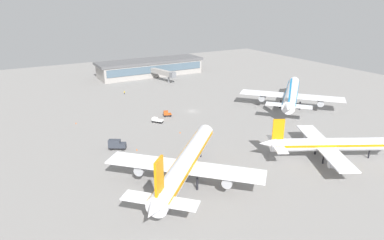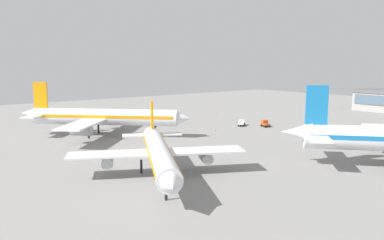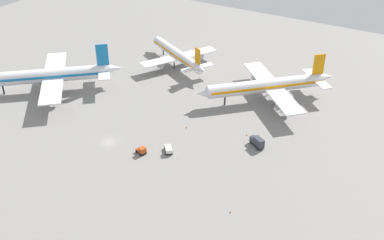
{
  "view_description": "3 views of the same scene",
  "coord_description": "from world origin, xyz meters",
  "px_view_note": "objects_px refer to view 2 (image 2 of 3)",
  "views": [
    {
      "loc": [
        70.25,
        122.86,
        46.8
      ],
      "look_at": [
        10.17,
        17.44,
        3.16
      ],
      "focal_mm": 31.83,
      "sensor_mm": 36.0,
      "label": 1
    },
    {
      "loc": [
        -71.58,
        99.03,
        21.51
      ],
      "look_at": [
        22.76,
        24.83,
        3.42
      ],
      "focal_mm": 34.79,
      "sensor_mm": 36.0,
      "label": 2
    },
    {
      "loc": [
        85.27,
        -90.43,
        81.71
      ],
      "look_at": [
        18.79,
        20.14,
        3.68
      ],
      "focal_mm": 43.22,
      "sensor_mm": 36.0,
      "label": 3
    }
  ],
  "objects_px": {
    "airplane_at_gate": "(103,117)",
    "safety_cone_far_side": "(217,113)",
    "catering_truck": "(167,118)",
    "safety_cone_near_gate": "(215,130)",
    "airplane_distant": "(158,152)",
    "pushback_tractor": "(241,123)",
    "baggage_tug": "(265,123)",
    "safety_cone_mid_apron": "(166,125)",
    "ground_crew_worker": "(324,113)"
  },
  "relations": [
    {
      "from": "airplane_at_gate",
      "to": "ground_crew_worker",
      "type": "bearing_deg",
      "value": 36.02
    },
    {
      "from": "airplane_at_gate",
      "to": "catering_truck",
      "type": "xyz_separation_m",
      "value": [
        9.56,
        -29.71,
        -4.15
      ]
    },
    {
      "from": "safety_cone_mid_apron",
      "to": "safety_cone_near_gate",
      "type": "bearing_deg",
      "value": -162.02
    },
    {
      "from": "baggage_tug",
      "to": "safety_cone_mid_apron",
      "type": "height_order",
      "value": "baggage_tug"
    },
    {
      "from": "airplane_at_gate",
      "to": "ground_crew_worker",
      "type": "relative_size",
      "value": 24.9
    },
    {
      "from": "airplane_distant",
      "to": "safety_cone_near_gate",
      "type": "bearing_deg",
      "value": 153.62
    },
    {
      "from": "airplane_at_gate",
      "to": "safety_cone_far_side",
      "type": "relative_size",
      "value": 69.31
    },
    {
      "from": "airplane_distant",
      "to": "safety_cone_near_gate",
      "type": "distance_m",
      "value": 50.73
    },
    {
      "from": "baggage_tug",
      "to": "safety_cone_near_gate",
      "type": "bearing_deg",
      "value": 97.31
    },
    {
      "from": "airplane_at_gate",
      "to": "safety_cone_mid_apron",
      "type": "bearing_deg",
      "value": 54.47
    },
    {
      "from": "safety_cone_near_gate",
      "to": "safety_cone_far_side",
      "type": "distance_m",
      "value": 42.52
    },
    {
      "from": "baggage_tug",
      "to": "ground_crew_worker",
      "type": "distance_m",
      "value": 42.35
    },
    {
      "from": "airplane_at_gate",
      "to": "airplane_distant",
      "type": "distance_m",
      "value": 45.44
    },
    {
      "from": "airplane_at_gate",
      "to": "pushback_tractor",
      "type": "distance_m",
      "value": 48.45
    },
    {
      "from": "safety_cone_far_side",
      "to": "pushback_tractor",
      "type": "bearing_deg",
      "value": 153.3
    },
    {
      "from": "airplane_at_gate",
      "to": "ground_crew_worker",
      "type": "distance_m",
      "value": 94.92
    },
    {
      "from": "airplane_at_gate",
      "to": "safety_cone_mid_apron",
      "type": "distance_m",
      "value": 26.59
    },
    {
      "from": "airplane_distant",
      "to": "safety_cone_mid_apron",
      "type": "distance_m",
      "value": 60.02
    },
    {
      "from": "safety_cone_mid_apron",
      "to": "pushback_tractor",
      "type": "bearing_deg",
      "value": -128.44
    },
    {
      "from": "catering_truck",
      "to": "baggage_tug",
      "type": "bearing_deg",
      "value": 69.22
    },
    {
      "from": "airplane_at_gate",
      "to": "catering_truck",
      "type": "height_order",
      "value": "airplane_at_gate"
    },
    {
      "from": "ground_crew_worker",
      "to": "airplane_at_gate",
      "type": "bearing_deg",
      "value": 13.46
    },
    {
      "from": "pushback_tractor",
      "to": "safety_cone_far_side",
      "type": "bearing_deg",
      "value": 24.27
    },
    {
      "from": "safety_cone_near_gate",
      "to": "pushback_tractor",
      "type": "bearing_deg",
      "value": -80.0
    },
    {
      "from": "airplane_distant",
      "to": "safety_cone_far_side",
      "type": "distance_m",
      "value": 92.72
    },
    {
      "from": "baggage_tug",
      "to": "safety_cone_mid_apron",
      "type": "relative_size",
      "value": 6.07
    },
    {
      "from": "safety_cone_near_gate",
      "to": "baggage_tug",
      "type": "bearing_deg",
      "value": -101.7
    },
    {
      "from": "airplane_distant",
      "to": "safety_cone_near_gate",
      "type": "xyz_separation_m",
      "value": [
        29.51,
        -41.02,
        -4.48
      ]
    },
    {
      "from": "ground_crew_worker",
      "to": "safety_cone_near_gate",
      "type": "relative_size",
      "value": 2.78
    },
    {
      "from": "airplane_at_gate",
      "to": "catering_truck",
      "type": "relative_size",
      "value": 7.23
    },
    {
      "from": "airplane_distant",
      "to": "pushback_tractor",
      "type": "height_order",
      "value": "airplane_distant"
    },
    {
      "from": "airplane_distant",
      "to": "catering_truck",
      "type": "xyz_separation_m",
      "value": [
        54.07,
        -38.83,
        -3.08
      ]
    },
    {
      "from": "catering_truck",
      "to": "pushback_tractor",
      "type": "bearing_deg",
      "value": 69.54
    },
    {
      "from": "catering_truck",
      "to": "baggage_tug",
      "type": "distance_m",
      "value": 35.91
    },
    {
      "from": "airplane_at_gate",
      "to": "safety_cone_near_gate",
      "type": "height_order",
      "value": "airplane_at_gate"
    },
    {
      "from": "safety_cone_far_side",
      "to": "baggage_tug",
      "type": "bearing_deg",
      "value": 164.88
    },
    {
      "from": "airplane_at_gate",
      "to": "safety_cone_near_gate",
      "type": "relative_size",
      "value": 69.31
    },
    {
      "from": "safety_cone_near_gate",
      "to": "safety_cone_far_side",
      "type": "height_order",
      "value": "same"
    },
    {
      "from": "baggage_tug",
      "to": "airplane_distant",
      "type": "bearing_deg",
      "value": 131.83
    },
    {
      "from": "safety_cone_near_gate",
      "to": "safety_cone_mid_apron",
      "type": "bearing_deg",
      "value": 17.98
    },
    {
      "from": "safety_cone_near_gate",
      "to": "safety_cone_far_side",
      "type": "relative_size",
      "value": 1.0
    },
    {
      "from": "catering_truck",
      "to": "safety_cone_near_gate",
      "type": "height_order",
      "value": "catering_truck"
    },
    {
      "from": "pushback_tractor",
      "to": "baggage_tug",
      "type": "distance_m",
      "value": 8.21
    },
    {
      "from": "safety_cone_near_gate",
      "to": "catering_truck",
      "type": "bearing_deg",
      "value": 5.09
    },
    {
      "from": "ground_crew_worker",
      "to": "safety_cone_near_gate",
      "type": "xyz_separation_m",
      "value": [
        0.11,
        61.68,
        -0.55
      ]
    },
    {
      "from": "airplane_distant",
      "to": "baggage_tug",
      "type": "height_order",
      "value": "airplane_distant"
    },
    {
      "from": "pushback_tractor",
      "to": "ground_crew_worker",
      "type": "bearing_deg",
      "value": -42.32
    },
    {
      "from": "pushback_tractor",
      "to": "catering_truck",
      "type": "xyz_separation_m",
      "value": [
        21.97,
        16.87,
        0.73
      ]
    },
    {
      "from": "airplane_distant",
      "to": "safety_cone_mid_apron",
      "type": "bearing_deg",
      "value": 172.34
    },
    {
      "from": "pushback_tractor",
      "to": "catering_truck",
      "type": "relative_size",
      "value": 0.8
    }
  ]
}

